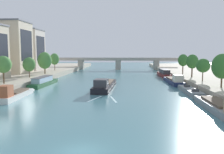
# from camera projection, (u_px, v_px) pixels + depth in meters

# --- Properties ---
(ground_plane) EXTENTS (400.00, 400.00, 0.00)m
(ground_plane) POSITION_uv_depth(u_px,v_px,m) (81.00, 152.00, 20.66)
(ground_plane) COLOR teal
(barge_midriver) EXTENTS (4.79, 20.11, 2.97)m
(barge_midriver) POSITION_uv_depth(u_px,v_px,m) (105.00, 85.00, 57.42)
(barge_midriver) COLOR black
(barge_midriver) RESTS_ON ground
(wake_behind_barge) EXTENTS (5.59, 6.05, 0.03)m
(wake_behind_barge) POSITION_uv_depth(u_px,v_px,m) (104.00, 99.00, 44.40)
(wake_behind_barge) COLOR silver
(wake_behind_barge) RESTS_ON ground
(moored_boat_left_near) EXTENTS (3.10, 13.22, 3.02)m
(moored_boat_left_near) POSITION_uv_depth(u_px,v_px,m) (14.00, 94.00, 45.02)
(moored_boat_left_near) COLOR silver
(moored_boat_left_near) RESTS_ON ground
(moored_boat_left_downstream) EXTENTS (3.15, 15.85, 2.48)m
(moored_boat_left_downstream) POSITION_uv_depth(u_px,v_px,m) (43.00, 82.00, 62.66)
(moored_boat_left_downstream) COLOR #235633
(moored_boat_left_downstream) RESTS_ON ground
(moored_boat_right_near) EXTENTS (3.57, 16.96, 3.34)m
(moored_boat_right_near) POSITION_uv_depth(u_px,v_px,m) (224.00, 107.00, 33.72)
(moored_boat_right_near) COLOR gray
(moored_boat_right_near) RESTS_ON ground
(moored_boat_right_lone) EXTENTS (2.47, 13.68, 2.09)m
(moored_boat_right_lone) POSITION_uv_depth(u_px,v_px,m) (190.00, 91.00, 51.17)
(moored_boat_right_lone) COLOR gray
(moored_boat_right_lone) RESTS_ON ground
(moored_boat_right_midway) EXTENTS (3.17, 16.73, 2.93)m
(moored_boat_right_midway) POSITION_uv_depth(u_px,v_px,m) (174.00, 81.00, 66.79)
(moored_boat_right_midway) COLOR #1E284C
(moored_boat_right_midway) RESTS_ON ground
(moored_boat_right_end) EXTENTS (3.13, 16.49, 2.78)m
(moored_boat_right_end) POSITION_uv_depth(u_px,v_px,m) (164.00, 73.00, 86.76)
(moored_boat_right_end) COLOR maroon
(moored_boat_right_end) RESTS_ON ground
(tree_left_second) EXTENTS (3.73, 3.73, 6.39)m
(tree_left_second) POSITION_uv_depth(u_px,v_px,m) (3.00, 65.00, 53.93)
(tree_left_second) COLOR brown
(tree_left_second) RESTS_ON quay_left
(tree_left_third) EXTENTS (3.55, 3.55, 5.79)m
(tree_left_third) POSITION_uv_depth(u_px,v_px,m) (29.00, 64.00, 67.35)
(tree_left_third) COLOR brown
(tree_left_third) RESTS_ON quay_left
(tree_left_past_mid) EXTENTS (4.66, 4.66, 7.34)m
(tree_left_past_mid) POSITION_uv_depth(u_px,v_px,m) (45.00, 61.00, 79.74)
(tree_left_past_mid) COLOR brown
(tree_left_past_mid) RESTS_ON quay_left
(tree_left_nearest) EXTENTS (3.63, 3.63, 6.88)m
(tree_left_nearest) POSITION_uv_depth(u_px,v_px,m) (55.00, 59.00, 94.04)
(tree_left_nearest) COLOR brown
(tree_left_nearest) RESTS_ON quay_left
(tree_right_second) EXTENTS (4.15, 4.15, 6.94)m
(tree_right_second) POSITION_uv_depth(u_px,v_px,m) (222.00, 66.00, 47.60)
(tree_right_second) COLOR brown
(tree_right_second) RESTS_ON quay_right
(tree_right_end_of_row) EXTENTS (3.41, 3.41, 5.66)m
(tree_right_end_of_row) POSITION_uv_depth(u_px,v_px,m) (203.00, 66.00, 58.25)
(tree_right_end_of_row) COLOR brown
(tree_right_end_of_row) RESTS_ON quay_right
(tree_right_distant) EXTENTS (3.44, 3.44, 6.64)m
(tree_right_distant) POSITION_uv_depth(u_px,v_px,m) (192.00, 62.00, 68.13)
(tree_right_distant) COLOR brown
(tree_right_distant) RESTS_ON quay_right
(tree_right_past_mid) EXTENTS (3.34, 3.34, 6.63)m
(tree_right_past_mid) POSITION_uv_depth(u_px,v_px,m) (183.00, 60.00, 78.38)
(tree_right_past_mid) COLOR brown
(tree_right_past_mid) RESTS_ON quay_right
(building_left_tall) EXTENTS (13.48, 11.73, 17.94)m
(building_left_tall) POSITION_uv_depth(u_px,v_px,m) (8.00, 47.00, 81.21)
(building_left_tall) COLOR beige
(building_left_tall) RESTS_ON quay_left
(building_left_corner) EXTENTS (10.99, 11.83, 16.80)m
(building_left_corner) POSITION_uv_depth(u_px,v_px,m) (28.00, 50.00, 97.84)
(building_left_corner) COLOR #BCB2A8
(building_left_corner) RESTS_ON quay_left
(bridge_far) EXTENTS (63.70, 4.40, 6.22)m
(bridge_far) POSITION_uv_depth(u_px,v_px,m) (118.00, 62.00, 123.60)
(bridge_far) COLOR #9E998E
(bridge_far) RESTS_ON ground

